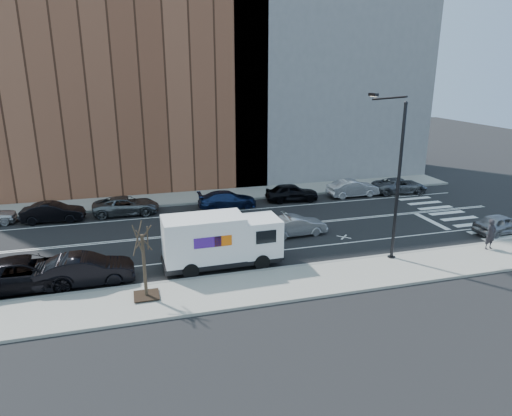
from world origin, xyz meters
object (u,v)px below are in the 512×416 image
driving_sedan (296,226)px  near_parked_front (500,224)px  far_parked_b (53,212)px  pedestrian (491,234)px  fedex_van (221,240)px

driving_sedan → near_parked_front: driving_sedan is taller
far_parked_b → pedestrian: (26.31, -13.27, 0.38)m
far_parked_b → driving_sedan: far_parked_b is taller
driving_sedan → near_parked_front: bearing=-108.2°
driving_sedan → fedex_van: bearing=117.3°
near_parked_front → pedestrian: 3.93m
fedex_van → far_parked_b: 14.99m
driving_sedan → near_parked_front: size_ratio=1.04×
fedex_van → pedestrian: 16.33m
far_parked_b → near_parked_front: 31.30m
near_parked_front → pedestrian: (-3.06, -2.43, 0.43)m
driving_sedan → pedestrian: size_ratio=2.15×
fedex_van → near_parked_front: size_ratio=1.71×
near_parked_front → far_parked_b: bearing=63.7°
far_parked_b → driving_sedan: size_ratio=1.06×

